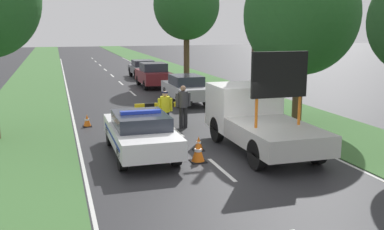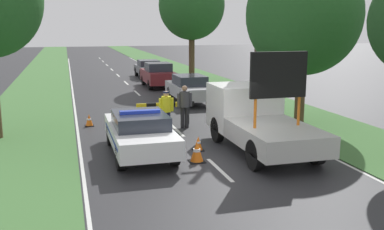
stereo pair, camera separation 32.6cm
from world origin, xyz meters
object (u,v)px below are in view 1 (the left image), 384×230
(roadside_tree_near_right, at_px, (301,15))
(utility_pole, at_px, (255,20))
(traffic_cone_near_truck, at_px, (198,152))
(roadside_tree_mid_right, at_px, (186,5))
(queued_car_sedan_silver, at_px, (186,88))
(traffic_cone_near_police, at_px, (199,144))
(queued_car_suv_grey, at_px, (143,68))
(traffic_cone_centre_front, at_px, (157,118))
(road_barrier, at_px, (164,107))
(work_truck, at_px, (256,117))
(police_officer, at_px, (165,108))
(pedestrian_civilian, at_px, (183,103))
(traffic_cone_behind_barrier, at_px, (87,121))
(police_car, at_px, (140,132))
(queued_car_wagon_maroon, at_px, (153,75))

(roadside_tree_near_right, height_order, utility_pole, utility_pole)
(traffic_cone_near_truck, bearing_deg, roadside_tree_near_right, 36.46)
(roadside_tree_mid_right, bearing_deg, queued_car_sedan_silver, -106.52)
(traffic_cone_near_police, distance_m, queued_car_suv_grey, 22.11)
(traffic_cone_centre_front, bearing_deg, queued_car_suv_grey, 81.28)
(road_barrier, distance_m, traffic_cone_centre_front, 0.68)
(work_truck, relative_size, police_officer, 3.28)
(work_truck, xyz_separation_m, pedestrian_civilian, (-1.58, 3.65, -0.03))
(traffic_cone_near_truck, relative_size, roadside_tree_near_right, 0.09)
(road_barrier, distance_m, pedestrian_civilian, 0.96)
(traffic_cone_behind_barrier, bearing_deg, queued_car_sedan_silver, 39.12)
(traffic_cone_behind_barrier, distance_m, queued_car_sedan_silver, 7.24)
(road_barrier, height_order, roadside_tree_mid_right, roadside_tree_mid_right)
(work_truck, bearing_deg, pedestrian_civilian, -66.16)
(traffic_cone_near_truck, xyz_separation_m, roadside_tree_mid_right, (5.10, 18.86, 5.24))
(roadside_tree_near_right, bearing_deg, traffic_cone_centre_front, 167.77)
(road_barrier, height_order, traffic_cone_behind_barrier, road_barrier)
(traffic_cone_near_truck, xyz_separation_m, roadside_tree_near_right, (5.92, 4.37, 4.26))
(traffic_cone_centre_front, relative_size, utility_pole, 0.06)
(police_car, bearing_deg, queued_car_sedan_silver, 70.93)
(work_truck, relative_size, queued_car_suv_grey, 1.33)
(traffic_cone_near_truck, bearing_deg, queued_car_sedan_silver, 75.96)
(traffic_cone_centre_front, height_order, roadside_tree_near_right, roadside_tree_near_right)
(traffic_cone_near_police, xyz_separation_m, utility_pole, (4.42, 5.42, 4.18))
(police_officer, height_order, traffic_cone_near_truck, police_officer)
(road_barrier, relative_size, traffic_cone_near_truck, 3.78)
(police_car, xyz_separation_m, work_truck, (3.98, -0.28, 0.31))
(roadside_tree_mid_right, bearing_deg, police_car, -110.76)
(road_barrier, relative_size, pedestrian_civilian, 1.41)
(roadside_tree_mid_right, bearing_deg, queued_car_wagon_maroon, -150.62)
(work_truck, height_order, traffic_cone_centre_front, work_truck)
(work_truck, xyz_separation_m, queued_car_sedan_silver, (0.24, 9.61, -0.28))
(police_car, bearing_deg, queued_car_suv_grey, 84.34)
(police_officer, distance_m, traffic_cone_centre_front, 1.70)
(roadside_tree_near_right, bearing_deg, roadside_tree_mid_right, 93.25)
(traffic_cone_centre_front, height_order, roadside_tree_mid_right, roadside_tree_mid_right)
(traffic_cone_behind_barrier, height_order, roadside_tree_near_right, roadside_tree_near_right)
(police_car, height_order, traffic_cone_centre_front, police_car)
(road_barrier, bearing_deg, queued_car_suv_grey, 85.07)
(traffic_cone_centre_front, bearing_deg, road_barrier, -57.22)
(police_officer, bearing_deg, roadside_tree_near_right, -172.07)
(police_officer, height_order, roadside_tree_mid_right, roadside_tree_mid_right)
(roadside_tree_near_right, distance_m, utility_pole, 2.52)
(traffic_cone_near_police, relative_size, traffic_cone_behind_barrier, 0.96)
(traffic_cone_near_truck, bearing_deg, police_officer, 90.66)
(police_car, height_order, traffic_cone_near_truck, police_car)
(traffic_cone_near_truck, bearing_deg, police_car, 140.61)
(police_officer, xyz_separation_m, traffic_cone_near_police, (0.45, -2.91, -0.74))
(roadside_tree_near_right, bearing_deg, police_car, -157.54)
(police_car, distance_m, police_officer, 3.23)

